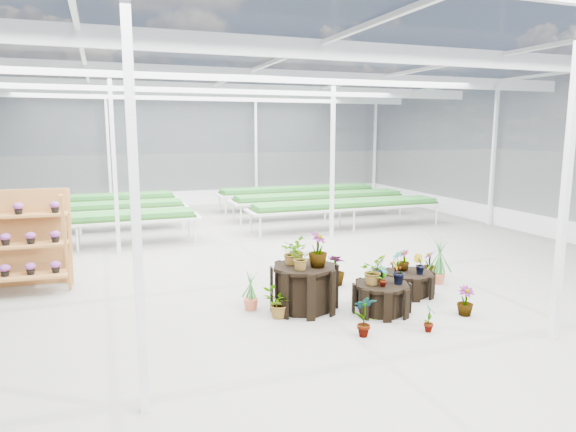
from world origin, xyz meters
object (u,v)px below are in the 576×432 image
object	(u,v)px
plinth_tall	(304,288)
plinth_mid	(382,298)
plinth_low	(409,283)
shelf_rack	(19,242)

from	to	relation	value
plinth_tall	plinth_mid	distance (m)	1.35
plinth_tall	plinth_mid	world-z (taller)	plinth_tall
plinth_tall	plinth_low	size ratio (longest dim) A/B	1.21
plinth_low	plinth_mid	bearing A→B (deg)	-145.01
plinth_low	shelf_rack	size ratio (longest dim) A/B	0.49
plinth_mid	shelf_rack	world-z (taller)	shelf_rack
plinth_mid	plinth_low	xyz separation A→B (m)	(1.00, 0.70, -0.04)
plinth_tall	plinth_low	bearing A→B (deg)	2.60
plinth_tall	plinth_low	xyz separation A→B (m)	(2.20, 0.10, -0.18)
plinth_mid	plinth_low	world-z (taller)	plinth_mid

